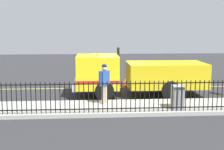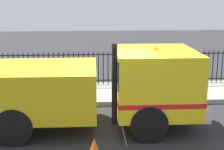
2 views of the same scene
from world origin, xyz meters
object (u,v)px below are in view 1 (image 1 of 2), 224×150
(worker_standing, at_px, (104,79))
(utility_cabinet, at_px, (178,97))
(work_truck, at_px, (131,73))
(traffic_cone, at_px, (125,83))

(worker_standing, relative_size, utility_cabinet, 1.85)
(work_truck, height_order, utility_cabinet, work_truck)
(worker_standing, height_order, utility_cabinet, worker_standing)
(traffic_cone, bearing_deg, utility_cabinet, 16.50)
(traffic_cone, bearing_deg, work_truck, 1.65)
(work_truck, xyz_separation_m, worker_standing, (2.36, -1.52, 0.06))
(worker_standing, xyz_separation_m, utility_cabinet, (1.06, 3.11, -0.63))
(utility_cabinet, bearing_deg, worker_standing, -108.79)
(work_truck, distance_m, traffic_cone, 2.35)
(worker_standing, bearing_deg, utility_cabinet, -69.54)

